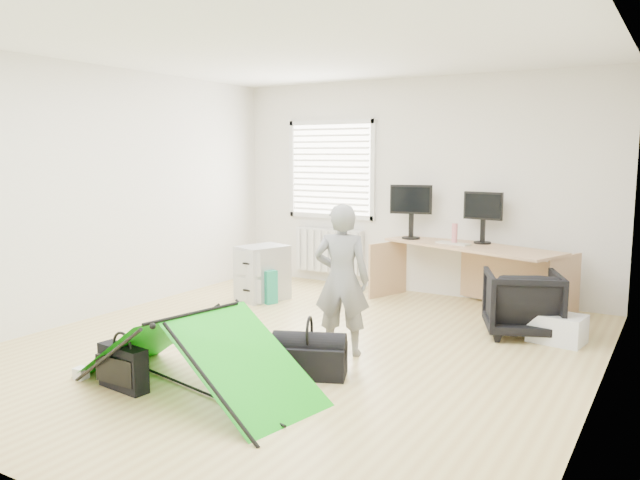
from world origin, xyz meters
The scene contains 18 objects.
ground centered at (0.00, 0.00, 0.00)m, with size 5.50×5.50×0.00m, color tan.
back_wall centered at (0.00, 2.75, 1.35)m, with size 5.00×0.02×2.70m, color silver.
window centered at (-1.20, 2.71, 1.55)m, with size 1.20×0.06×1.20m, color silver.
radiator centered at (-1.20, 2.67, 0.45)m, with size 1.00×0.12×0.60m, color silver.
desk centered at (0.86, 2.36, 0.36)m, with size 2.11×0.67×0.72m, color tan.
filing_cabinet centered at (-1.40, 1.39, 0.33)m, with size 0.42×0.57×0.66m, color #AFB2B4.
monitor_left centered at (0.06, 2.51, 0.96)m, with size 0.51×0.11×0.49m, color black.
monitor_right centered at (0.94, 2.55, 0.94)m, with size 0.47×0.10×0.44m, color black.
keyboard centered at (0.66, 2.32, 0.73)m, with size 0.40×0.14×0.02m, color beige.
thermos centered at (0.67, 2.35, 0.84)m, with size 0.07×0.07×0.24m, color #D0757C.
office_chair centered at (1.67, 1.46, 0.32)m, with size 0.69×0.71×0.64m, color black.
person centered at (0.43, 0.05, 0.67)m, with size 0.49×0.32×1.34m, color slate.
kite centered at (-0.09, -1.28, 0.30)m, with size 1.93×0.84×0.60m, color #12B511, non-canonical shape.
storage_crate centered at (2.01, 1.39, 0.14)m, with size 0.48×0.34×0.27m, color white.
tote_bag centered at (-1.30, 1.31, 0.20)m, with size 0.33×0.15×0.40m, color #1D8E67.
laptop_bag centered at (-0.58, -1.52, 0.17)m, with size 0.45×0.13×0.34m, color black.
white_box centered at (-1.04, -1.55, 0.05)m, with size 0.09×0.09×0.09m, color silver.
duffel_bag centered at (0.47, -0.56, 0.13)m, with size 0.58×0.30×0.25m, color black.
Camera 1 is at (2.99, -4.64, 1.76)m, focal length 35.00 mm.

